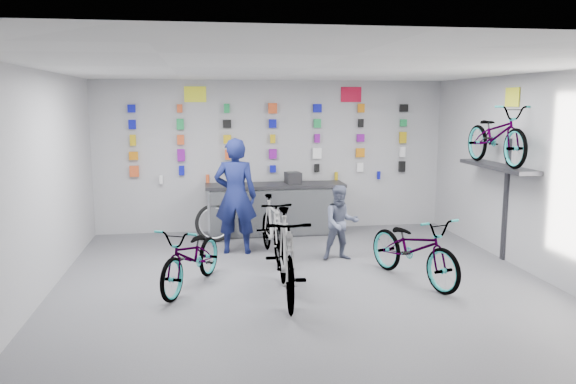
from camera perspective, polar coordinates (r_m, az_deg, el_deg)
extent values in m
plane|color=#525257|center=(7.72, 2.16, -10.34)|extent=(8.00, 8.00, 0.00)
plane|color=white|center=(7.29, 2.30, 12.47)|extent=(8.00, 8.00, 0.00)
plane|color=#B9B9BB|center=(11.29, -1.60, 3.68)|extent=(7.00, 0.00, 7.00)
plane|color=#B9B9BB|center=(3.60, 14.41, -8.54)|extent=(7.00, 0.00, 7.00)
plane|color=#B9B9BB|center=(7.54, -24.91, 0.08)|extent=(0.00, 8.00, 8.00)
plane|color=#B9B9BB|center=(8.72, 25.45, 1.17)|extent=(0.00, 8.00, 8.00)
cube|color=black|center=(11.00, -1.28, -2.00)|extent=(2.60, 0.60, 0.90)
cube|color=silver|center=(10.70, -1.08, -2.15)|extent=(2.60, 0.02, 0.90)
cube|color=silver|center=(10.61, -8.06, -2.34)|extent=(0.04, 0.04, 0.96)
cube|color=silver|center=(10.94, 5.69, -1.94)|extent=(0.04, 0.04, 0.96)
cube|color=black|center=(10.91, -1.29, 0.68)|extent=(2.70, 0.66, 0.06)
cube|color=#E65323|center=(11.24, -15.35, 2.05)|extent=(0.17, 0.06, 0.21)
cube|color=#0D11AE|center=(11.17, -10.76, 2.17)|extent=(0.10, 0.06, 0.18)
cube|color=#1C9447|center=(11.17, -6.14, 2.28)|extent=(0.15, 0.06, 0.16)
cube|color=#0D11AE|center=(11.24, -1.55, 2.37)|extent=(0.12, 0.06, 0.14)
cube|color=black|center=(11.39, 2.95, 2.45)|extent=(0.10, 0.06, 0.16)
cube|color=white|center=(11.60, 7.32, 2.51)|extent=(0.13, 0.06, 0.18)
cube|color=black|center=(11.88, 11.50, 2.56)|extent=(0.13, 0.06, 0.22)
cube|color=orange|center=(11.21, -15.42, 3.57)|extent=(0.17, 0.06, 0.16)
cube|color=#7F0F95|center=(11.14, -10.80, 3.70)|extent=(0.14, 0.06, 0.24)
cube|color=#E65323|center=(11.14, -6.16, 3.81)|extent=(0.10, 0.06, 0.20)
cube|color=#7F0F95|center=(11.21, -1.55, 3.90)|extent=(0.15, 0.06, 0.19)
cube|color=white|center=(11.36, 2.97, 3.95)|extent=(0.18, 0.06, 0.21)
cube|color=orange|center=(11.57, 7.35, 3.99)|extent=(0.18, 0.06, 0.18)
cube|color=white|center=(11.85, 11.55, 4.00)|extent=(0.11, 0.06, 0.21)
cube|color=gold|center=(11.18, -15.48, 5.10)|extent=(0.11, 0.06, 0.21)
cube|color=#E65323|center=(11.11, -10.85, 5.24)|extent=(0.13, 0.06, 0.19)
cube|color=gold|center=(11.11, -6.19, 5.35)|extent=(0.15, 0.06, 0.17)
cube|color=gold|center=(11.19, -1.56, 5.43)|extent=(0.10, 0.06, 0.17)
cube|color=#7F0F95|center=(11.33, 2.98, 5.46)|extent=(0.11, 0.06, 0.17)
cube|color=#7F0F95|center=(11.55, 7.38, 5.47)|extent=(0.15, 0.06, 0.15)
cube|color=gold|center=(11.83, 11.59, 5.45)|extent=(0.14, 0.06, 0.23)
cube|color=#0D11AE|center=(11.17, -15.55, 6.63)|extent=(0.14, 0.06, 0.18)
cube|color=#1C9447|center=(11.10, -10.90, 6.79)|extent=(0.13, 0.06, 0.21)
cube|color=black|center=(11.10, -6.22, 6.90)|extent=(0.16, 0.06, 0.16)
cube|color=#0D11AE|center=(11.17, -1.57, 6.96)|extent=(0.15, 0.06, 0.17)
cube|color=#1C9447|center=(11.32, 2.99, 6.98)|extent=(0.14, 0.06, 0.17)
cube|color=black|center=(11.53, 7.41, 6.96)|extent=(0.11, 0.06, 0.17)
cube|color=#1C9447|center=(11.81, 11.64, 6.90)|extent=(0.13, 0.06, 0.14)
cube|color=#0D11AE|center=(11.16, -15.61, 8.17)|extent=(0.14, 0.06, 0.15)
cube|color=#E65323|center=(11.09, -10.94, 8.33)|extent=(0.10, 0.06, 0.16)
cube|color=#1C9447|center=(11.09, -6.24, 8.45)|extent=(0.11, 0.06, 0.18)
cube|color=#E65323|center=(11.17, -1.57, 8.50)|extent=(0.17, 0.06, 0.20)
cube|color=#0D11AE|center=(11.31, 3.00, 8.50)|extent=(0.16, 0.06, 0.17)
cube|color=orange|center=(11.53, 7.44, 8.45)|extent=(0.13, 0.06, 0.18)
cube|color=black|center=(11.81, 11.69, 8.35)|extent=(0.17, 0.06, 0.15)
cylinder|color=white|center=(11.19, -12.78, 1.24)|extent=(0.07, 0.07, 0.16)
cylinder|color=#E65323|center=(11.16, -8.17, 1.35)|extent=(0.07, 0.07, 0.16)
cylinder|color=#1C9447|center=(11.30, 0.48, 1.54)|extent=(0.07, 0.07, 0.16)
cylinder|color=gold|center=(11.48, 4.93, 1.63)|extent=(0.07, 0.07, 0.16)
cylinder|color=#0D11AE|center=(11.72, 9.21, 1.70)|extent=(0.07, 0.07, 0.16)
cube|color=#333338|center=(9.62, 20.51, 2.45)|extent=(0.38, 1.90, 0.06)
cube|color=#333338|center=(9.79, 21.25, -0.75)|extent=(0.04, 0.10, 2.00)
cube|color=#FAFE2C|center=(11.13, -9.41, 9.77)|extent=(0.42, 0.02, 0.30)
cube|color=red|center=(11.52, 6.43, 9.81)|extent=(0.42, 0.02, 0.30)
cube|color=#FAFE2C|center=(9.66, 21.82, 8.94)|extent=(0.02, 0.40, 0.30)
imported|color=gray|center=(7.95, -9.73, -6.45)|extent=(1.27, 1.83, 0.91)
imported|color=gray|center=(7.39, -0.19, -6.48)|extent=(0.68, 1.98, 1.17)
imported|color=gray|center=(8.32, 12.69, -5.56)|extent=(1.24, 2.00, 0.99)
imported|color=gray|center=(9.33, -1.61, -3.62)|extent=(0.61, 1.74, 1.03)
imported|color=gray|center=(9.56, 20.42, 5.44)|extent=(0.63, 1.80, 0.95)
imported|color=#10184A|center=(9.57, -5.36, -0.42)|extent=(0.79, 0.59, 1.98)
imported|color=#515872|center=(9.23, 5.40, -3.15)|extent=(0.60, 0.47, 1.23)
torus|color=black|center=(10.56, -7.48, -3.14)|extent=(0.75, 0.36, 0.71)
torus|color=silver|center=(10.56, -7.48, -3.14)|extent=(0.61, 0.26, 0.57)
cube|color=black|center=(10.94, 0.52, 1.45)|extent=(0.32, 0.34, 0.22)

